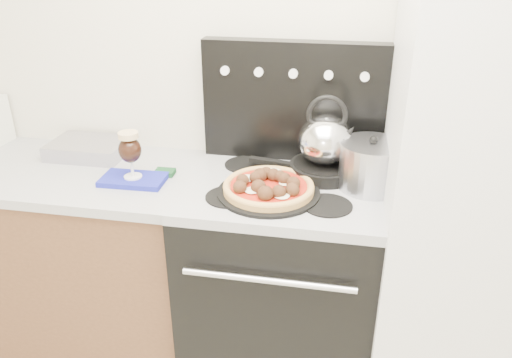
% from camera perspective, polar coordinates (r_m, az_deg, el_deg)
% --- Properties ---
extents(room_shell, '(3.52, 3.01, 2.52)m').
position_cam_1_polar(room_shell, '(1.05, -7.36, -4.85)').
color(room_shell, beige).
rests_on(room_shell, ground).
extents(base_cabinet, '(1.45, 0.60, 0.86)m').
position_cam_1_polar(base_cabinet, '(2.58, -22.41, -8.07)').
color(base_cabinet, brown).
rests_on(base_cabinet, ground).
extents(countertop, '(1.48, 0.63, 0.04)m').
position_cam_1_polar(countertop, '(2.38, -24.20, 1.04)').
color(countertop, '#B1B1B4').
rests_on(countertop, base_cabinet).
extents(stove_body, '(0.76, 0.65, 0.88)m').
position_cam_1_polar(stove_body, '(2.20, 2.83, -11.84)').
color(stove_body, black).
rests_on(stove_body, ground).
extents(cooktop, '(0.76, 0.65, 0.04)m').
position_cam_1_polar(cooktop, '(1.96, 3.12, -1.08)').
color(cooktop, '#ADADB2').
rests_on(cooktop, stove_body).
extents(backguard, '(0.76, 0.08, 0.50)m').
position_cam_1_polar(backguard, '(2.11, 4.31, 8.79)').
color(backguard, black).
rests_on(backguard, cooktop).
extents(fridge, '(0.64, 0.68, 1.90)m').
position_cam_1_polar(fridge, '(1.96, 23.74, -1.70)').
color(fridge, silver).
rests_on(fridge, ground).
extents(foil_sheet, '(0.33, 0.25, 0.07)m').
position_cam_1_polar(foil_sheet, '(2.37, -18.52, 3.37)').
color(foil_sheet, silver).
rests_on(foil_sheet, countertop).
extents(oven_mitt, '(0.26, 0.15, 0.02)m').
position_cam_1_polar(oven_mitt, '(2.06, -13.83, -0.07)').
color(oven_mitt, '#1D23A7').
rests_on(oven_mitt, countertop).
extents(beer_glass, '(0.09, 0.09, 0.20)m').
position_cam_1_polar(beer_glass, '(2.02, -14.15, 2.71)').
color(beer_glass, black).
rests_on(beer_glass, oven_mitt).
extents(pizza_pan, '(0.48, 0.48, 0.01)m').
position_cam_1_polar(pizza_pan, '(1.87, 1.44, -1.54)').
color(pizza_pan, black).
rests_on(pizza_pan, cooktop).
extents(pizza, '(0.39, 0.39, 0.05)m').
position_cam_1_polar(pizza, '(1.86, 1.45, -0.71)').
color(pizza, tan).
rests_on(pizza, pizza_pan).
extents(skillet, '(0.32, 0.32, 0.05)m').
position_cam_1_polar(skillet, '(2.03, 7.72, 1.11)').
color(skillet, black).
rests_on(skillet, cooktop).
extents(tea_kettle, '(0.22, 0.22, 0.24)m').
position_cam_1_polar(tea_kettle, '(1.98, 7.97, 4.88)').
color(tea_kettle, silver).
rests_on(tea_kettle, skillet).
extents(stock_pot, '(0.30, 0.30, 0.17)m').
position_cam_1_polar(stock_pot, '(1.93, 12.99, 1.38)').
color(stock_pot, '#AFB0BB').
rests_on(stock_pot, cooktop).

